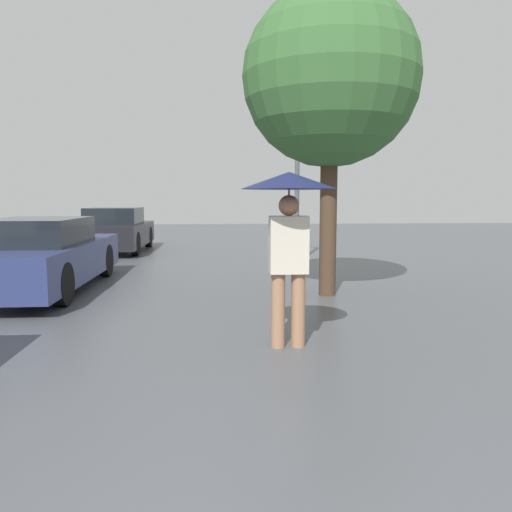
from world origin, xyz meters
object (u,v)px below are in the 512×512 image
(parked_car_middle, at_px, (42,256))
(street_lamp, at_px, (297,147))
(parked_car_farthest, at_px, (116,231))
(tree, at_px, (331,79))
(pedestrian, at_px, (289,211))

(parked_car_middle, bearing_deg, street_lamp, 33.25)
(parked_car_middle, relative_size, street_lamp, 1.11)
(parked_car_farthest, height_order, street_lamp, street_lamp)
(parked_car_middle, xyz_separation_m, street_lamp, (4.86, 3.19, 2.17))
(tree, height_order, street_lamp, tree)
(parked_car_farthest, bearing_deg, tree, -56.19)
(parked_car_middle, relative_size, tree, 0.95)
(pedestrian, height_order, parked_car_farthest, pedestrian)
(parked_car_farthest, relative_size, street_lamp, 1.00)
(parked_car_farthest, distance_m, tree, 8.96)
(pedestrian, distance_m, street_lamp, 7.00)
(pedestrian, bearing_deg, parked_car_middle, 135.98)
(pedestrian, height_order, street_lamp, street_lamp)
(pedestrian, relative_size, street_lamp, 0.45)
(pedestrian, bearing_deg, parked_car_farthest, 110.65)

